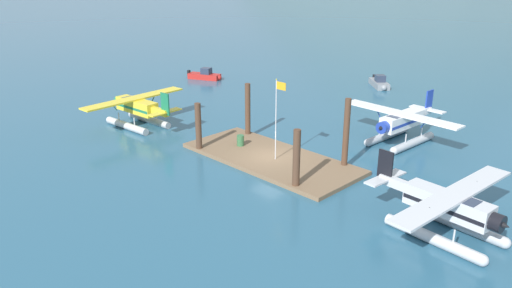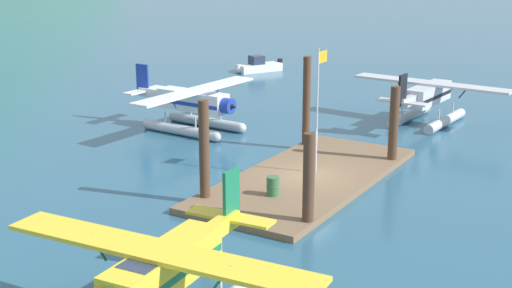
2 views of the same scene
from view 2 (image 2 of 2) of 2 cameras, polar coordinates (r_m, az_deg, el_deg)
The scene contains 12 objects.
ground_plane at distance 34.77m, azimuth 4.19°, elevation -3.01°, with size 1200.00×1200.00×0.00m, color #285670.
dock_platform at distance 34.72m, azimuth 4.19°, elevation -2.77°, with size 14.17×6.09×0.30m, color brown.
piling_near_left at distance 28.47m, azimuth 4.30°, elevation -3.04°, with size 0.48×0.48×4.02m, color #4C3323.
piling_near_right at distance 37.41m, azimuth 11.13°, elevation 1.45°, with size 0.50×0.50×4.21m, color #4C3323.
piling_far_left at distance 31.10m, azimuth -4.23°, elevation -0.70°, with size 0.46×0.46×4.75m, color #4C3323.
piling_far_right at distance 39.47m, azimuth 4.13°, elevation 3.29°, with size 0.44×0.44×5.32m, color #4C3323.
flagpole at distance 34.26m, azimuth 5.11°, elevation 3.87°, with size 0.95×0.10×6.18m.
fuel_drum at distance 31.71m, azimuth 1.39°, elevation -3.44°, with size 0.62×0.62×0.88m.
seaplane_yellow_port_aft at distance 21.52m, azimuth -7.53°, elevation -10.87°, with size 7.97×10.47×3.84m.
seaplane_white_bow_right at distance 43.80m, azimuth -5.12°, elevation 3.07°, with size 10.46×7.98×3.84m.
seaplane_silver_stbd_aft at distance 46.95m, azimuth 13.83°, elevation 3.53°, with size 7.97×10.48×3.84m.
boat_white_open_east at distance 65.03m, azimuth 0.17°, elevation 6.34°, with size 4.46×3.26×1.50m.
Camera 2 is at (-29.37, -14.88, 11.19)m, focal length 49.21 mm.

